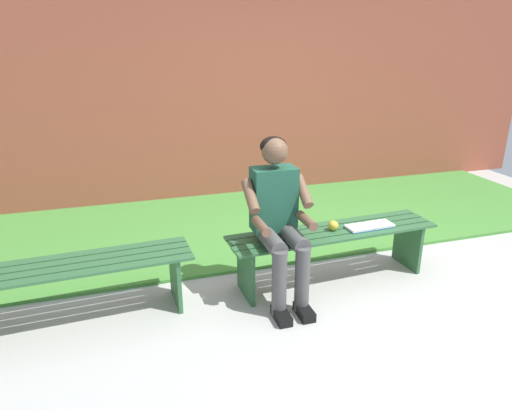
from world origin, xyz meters
The scene contains 8 objects.
ground_plane centered at (1.03, 1.00, -0.02)m, with size 10.00×7.00×0.04m, color #B2B2AD.
grass_strip centered at (1.03, -1.49, 0.01)m, with size 9.00×2.28×0.03m, color #478C38.
brick_wall centered at (0.50, -2.60, 1.30)m, with size 9.50×0.24×2.61m, color #9E4C38.
bench_near centered at (0.00, 0.00, 0.35)m, with size 1.79×0.49×0.46m.
bench_far centered at (2.05, 0.00, 0.35)m, with size 1.74×0.49×0.46m.
person_seated centered at (0.52, 0.10, 0.70)m, with size 0.50×0.69×1.26m.
apple centered at (0.01, 0.00, 0.50)m, with size 0.08×0.08×0.08m, color gold.
book_open centered at (-0.31, 0.03, 0.47)m, with size 0.42×0.18×0.02m.
Camera 1 is at (1.64, 3.11, 1.93)m, focal length 31.91 mm.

